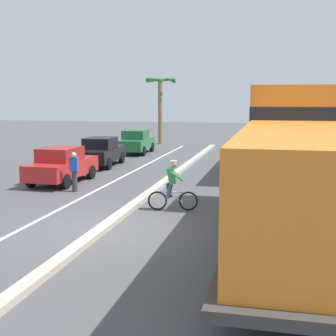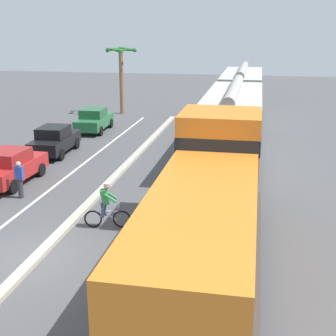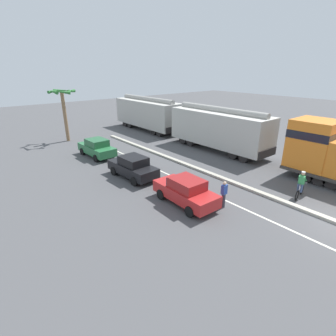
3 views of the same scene
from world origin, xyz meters
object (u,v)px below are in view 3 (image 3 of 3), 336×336
(parked_car_red, at_px, (186,191))
(palm_tree_near, at_px, (63,101))
(hopper_car_lead, at_px, (219,129))
(parked_car_black, at_px, (133,167))
(cyclist, at_px, (301,185))
(parked_car_green, at_px, (97,148))
(pedestrian_by_cars, at_px, (224,194))
(hopper_car_middle, at_px, (148,114))

(parked_car_red, bearing_deg, palm_tree_near, 90.11)
(hopper_car_lead, bearing_deg, parked_car_black, -177.29)
(hopper_car_lead, distance_m, cyclist, 10.67)
(parked_car_green, bearing_deg, palm_tree_near, 90.19)
(parked_car_red, distance_m, pedestrian_by_cars, 2.20)
(hopper_car_middle, height_order, parked_car_black, hopper_car_middle)
(hopper_car_lead, xyz_separation_m, pedestrian_by_cars, (-8.52, -7.57, -1.23))
(parked_car_black, bearing_deg, cyclist, -56.71)
(hopper_car_lead, bearing_deg, pedestrian_by_cars, -138.39)
(hopper_car_middle, relative_size, palm_tree_near, 1.90)
(parked_car_red, distance_m, parked_car_black, 5.38)
(pedestrian_by_cars, bearing_deg, parked_car_black, 102.41)
(parked_car_black, xyz_separation_m, palm_tree_near, (0.15, 13.29, 3.45))
(cyclist, bearing_deg, hopper_car_middle, 79.59)
(pedestrian_by_cars, bearing_deg, parked_car_green, 95.95)
(cyclist, bearing_deg, hopper_car_lead, 68.17)
(hopper_car_middle, height_order, parked_car_green, hopper_car_middle)
(parked_car_green, bearing_deg, parked_car_black, -91.60)
(hopper_car_lead, distance_m, hopper_car_middle, 11.60)
(hopper_car_lead, relative_size, parked_car_green, 2.48)
(cyclist, bearing_deg, parked_car_red, 146.23)
(parked_car_green, relative_size, pedestrian_by_cars, 2.63)
(hopper_car_lead, bearing_deg, parked_car_green, 149.95)
(hopper_car_middle, relative_size, parked_car_black, 2.48)
(parked_car_black, relative_size, palm_tree_near, 0.77)
(parked_car_red, xyz_separation_m, pedestrian_by_cars, (1.37, -1.72, 0.03))
(hopper_car_lead, distance_m, parked_car_black, 10.17)
(parked_car_black, height_order, parked_car_green, same)
(parked_car_red, relative_size, pedestrian_by_cars, 2.63)
(parked_car_black, bearing_deg, palm_tree_near, 89.36)
(hopper_car_middle, distance_m, parked_car_green, 11.58)
(hopper_car_middle, bearing_deg, parked_car_red, -119.55)
(parked_car_green, bearing_deg, pedestrian_by_cars, -84.05)
(hopper_car_lead, xyz_separation_m, parked_car_green, (-9.91, 5.73, -1.26))
(hopper_car_middle, xyz_separation_m, parked_car_red, (-9.89, -17.45, -1.26))
(parked_car_red, bearing_deg, pedestrian_by_cars, -51.35)
(palm_tree_near, bearing_deg, hopper_car_middle, -6.97)
(parked_car_red, relative_size, cyclist, 2.48)
(pedestrian_by_cars, bearing_deg, parked_car_red, 128.65)
(pedestrian_by_cars, bearing_deg, palm_tree_near, 93.96)
(parked_car_black, relative_size, parked_car_green, 1.00)
(cyclist, distance_m, palm_tree_near, 23.68)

